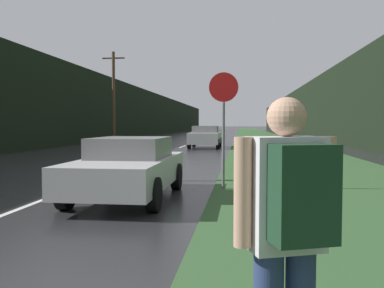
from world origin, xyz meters
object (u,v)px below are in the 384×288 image
at_px(stop_sign, 223,117).
at_px(hitchhiker_with_backpack, 288,231).
at_px(car_passing_near, 129,167).
at_px(car_passing_far, 205,137).

relative_size(stop_sign, hitchhiker_with_backpack, 1.63).
relative_size(car_passing_near, car_passing_far, 0.98).
bearing_deg(car_passing_near, car_passing_far, -90.00).
bearing_deg(hitchhiker_with_backpack, car_passing_far, 76.61).
height_order(car_passing_near, car_passing_far, car_passing_far).
bearing_deg(car_passing_far, stop_sign, 96.48).
distance_m(stop_sign, hitchhiker_with_backpack, 7.68).
distance_m(car_passing_near, car_passing_far, 18.71).
distance_m(stop_sign, car_passing_near, 2.66).
distance_m(hitchhiker_with_backpack, car_passing_near, 6.75).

